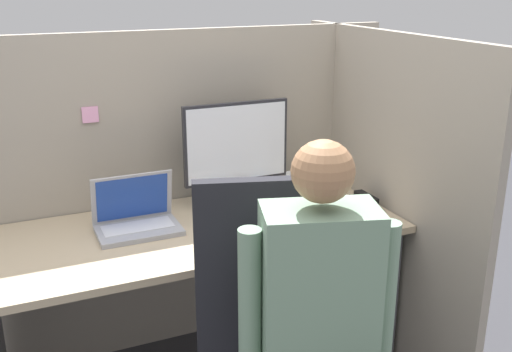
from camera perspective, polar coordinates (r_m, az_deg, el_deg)
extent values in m
cube|color=gray|center=(2.80, -8.13, -1.78)|extent=(2.17, 0.04, 1.49)
cube|color=#F4EA66|center=(2.73, -4.53, 5.54)|extent=(0.08, 0.01, 0.08)
cube|color=#EA9EC6|center=(2.59, -15.51, 5.65)|extent=(0.07, 0.01, 0.07)
cube|color=gray|center=(2.77, 11.87, -2.21)|extent=(0.04, 1.34, 1.49)
cube|color=tan|center=(2.47, -5.68, -5.20)|extent=(1.67, 0.70, 0.03)
cube|color=#4C4C51|center=(2.95, 9.61, -9.14)|extent=(0.03, 0.60, 0.70)
cube|color=#236BAD|center=(2.71, -1.80, -1.93)|extent=(0.30, 0.23, 0.06)
cylinder|color=#232328|center=(2.69, -1.81, -1.19)|extent=(0.19, 0.19, 0.01)
cylinder|color=#232328|center=(2.69, -1.82, -0.66)|extent=(0.04, 0.04, 0.04)
cube|color=#232328|center=(2.63, -1.90, 3.22)|extent=(0.48, 0.02, 0.36)
cube|color=silver|center=(2.62, -1.79, 3.15)|extent=(0.46, 0.00, 0.33)
cube|color=#99999E|center=(2.45, -11.10, -5.10)|extent=(0.33, 0.21, 0.02)
cube|color=silver|center=(2.46, -11.20, -4.72)|extent=(0.28, 0.12, 0.00)
cube|color=#99999E|center=(2.48, -11.70, -1.99)|extent=(0.33, 0.05, 0.21)
cube|color=#1E3D93|center=(2.48, -11.68, -2.03)|extent=(0.29, 0.04, 0.18)
ellipsoid|color=gray|center=(2.31, -4.73, -6.05)|extent=(0.06, 0.05, 0.04)
cube|color=black|center=(2.71, 10.43, -2.31)|extent=(0.04, 0.14, 0.05)
cone|color=orange|center=(2.33, -2.52, -5.57)|extent=(0.05, 0.12, 0.05)
cylinder|color=green|center=(2.39, -3.14, -4.94)|extent=(0.03, 0.02, 0.03)
cube|color=black|center=(2.00, 0.49, -9.32)|extent=(0.43, 0.17, 0.67)
cube|color=gray|center=(1.82, 5.96, -10.95)|extent=(0.38, 0.29, 0.53)
sphere|color=#9E704C|center=(1.67, 6.39, 0.42)|extent=(0.18, 0.18, 0.18)
cylinder|color=gray|center=(1.79, -0.59, -11.40)|extent=(0.07, 0.07, 0.43)
cylinder|color=gray|center=(1.87, 12.19, -10.38)|extent=(0.07, 0.07, 0.43)
cylinder|color=white|center=(2.84, 3.72, -0.63)|extent=(0.10, 0.10, 0.09)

